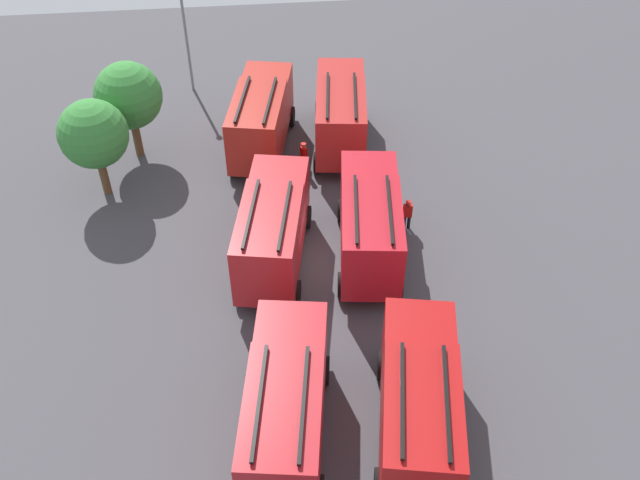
{
  "coord_description": "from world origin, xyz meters",
  "views": [
    {
      "loc": [
        -22.75,
        2.39,
        22.38
      ],
      "look_at": [
        0.0,
        0.0,
        1.4
      ],
      "focal_mm": 39.86,
      "sensor_mm": 36.0,
      "label": 1
    }
  ],
  "objects_px": {
    "firefighter_1": "(407,214)",
    "lamppost": "(186,33)",
    "fire_truck_4": "(273,227)",
    "tree_0": "(93,134)",
    "fire_truck_2": "(340,112)",
    "tree_1": "(128,96)",
    "fire_truck_1": "(370,222)",
    "fire_truck_5": "(261,117)",
    "fire_truck_3": "(286,404)",
    "fire_truck_0": "(419,402)",
    "traffic_cone_0": "(448,363)",
    "firefighter_0": "(304,156)"
  },
  "relations": [
    {
      "from": "fire_truck_2",
      "to": "tree_1",
      "type": "height_order",
      "value": "tree_1"
    },
    {
      "from": "fire_truck_3",
      "to": "firefighter_1",
      "type": "distance_m",
      "value": 12.59
    },
    {
      "from": "fire_truck_4",
      "to": "tree_0",
      "type": "height_order",
      "value": "tree_0"
    },
    {
      "from": "firefighter_1",
      "to": "lamppost",
      "type": "height_order",
      "value": "lamppost"
    },
    {
      "from": "fire_truck_3",
      "to": "lamppost",
      "type": "relative_size",
      "value": 1.21
    },
    {
      "from": "fire_truck_2",
      "to": "fire_truck_5",
      "type": "relative_size",
      "value": 0.99
    },
    {
      "from": "fire_truck_5",
      "to": "firefighter_1",
      "type": "relative_size",
      "value": 4.69
    },
    {
      "from": "fire_truck_2",
      "to": "tree_1",
      "type": "bearing_deg",
      "value": 94.75
    },
    {
      "from": "fire_truck_4",
      "to": "fire_truck_0",
      "type": "bearing_deg",
      "value": -144.32
    },
    {
      "from": "fire_truck_3",
      "to": "firefighter_0",
      "type": "height_order",
      "value": "fire_truck_3"
    },
    {
      "from": "fire_truck_0",
      "to": "firefighter_1",
      "type": "relative_size",
      "value": 4.69
    },
    {
      "from": "fire_truck_5",
      "to": "firefighter_0",
      "type": "height_order",
      "value": "fire_truck_5"
    },
    {
      "from": "fire_truck_0",
      "to": "tree_0",
      "type": "height_order",
      "value": "tree_0"
    },
    {
      "from": "firefighter_0",
      "to": "lamppost",
      "type": "bearing_deg",
      "value": 103.29
    },
    {
      "from": "fire_truck_1",
      "to": "fire_truck_2",
      "type": "distance_m",
      "value": 8.85
    },
    {
      "from": "fire_truck_1",
      "to": "fire_truck_2",
      "type": "bearing_deg",
      "value": 8.1
    },
    {
      "from": "fire_truck_5",
      "to": "fire_truck_2",
      "type": "bearing_deg",
      "value": -79.26
    },
    {
      "from": "fire_truck_2",
      "to": "traffic_cone_0",
      "type": "bearing_deg",
      "value": -164.52
    },
    {
      "from": "fire_truck_0",
      "to": "lamppost",
      "type": "distance_m",
      "value": 26.48
    },
    {
      "from": "fire_truck_5",
      "to": "firefighter_0",
      "type": "distance_m",
      "value": 3.09
    },
    {
      "from": "fire_truck_2",
      "to": "fire_truck_4",
      "type": "distance_m",
      "value": 9.64
    },
    {
      "from": "firefighter_1",
      "to": "traffic_cone_0",
      "type": "height_order",
      "value": "firefighter_1"
    },
    {
      "from": "fire_truck_3",
      "to": "traffic_cone_0",
      "type": "height_order",
      "value": "fire_truck_3"
    },
    {
      "from": "lamppost",
      "to": "tree_0",
      "type": "bearing_deg",
      "value": 157.31
    },
    {
      "from": "fire_truck_1",
      "to": "fire_truck_3",
      "type": "relative_size",
      "value": 0.99
    },
    {
      "from": "fire_truck_1",
      "to": "firefighter_1",
      "type": "xyz_separation_m",
      "value": [
        1.85,
        -2.12,
        -1.26
      ]
    },
    {
      "from": "fire_truck_2",
      "to": "firefighter_1",
      "type": "height_order",
      "value": "fire_truck_2"
    },
    {
      "from": "fire_truck_5",
      "to": "traffic_cone_0",
      "type": "relative_size",
      "value": 11.49
    },
    {
      "from": "firefighter_0",
      "to": "tree_0",
      "type": "xyz_separation_m",
      "value": [
        -0.76,
        9.98,
        2.52
      ]
    },
    {
      "from": "fire_truck_5",
      "to": "firefighter_1",
      "type": "xyz_separation_m",
      "value": [
        -7.03,
        -6.46,
        -1.26
      ]
    },
    {
      "from": "fire_truck_4",
      "to": "tree_0",
      "type": "xyz_separation_m",
      "value": [
        6.03,
        8.08,
        1.3
      ]
    },
    {
      "from": "fire_truck_0",
      "to": "fire_truck_1",
      "type": "distance_m",
      "value": 9.32
    },
    {
      "from": "tree_0",
      "to": "traffic_cone_0",
      "type": "xyz_separation_m",
      "value": [
        -12.59,
        -14.42,
        -3.13
      ]
    },
    {
      "from": "fire_truck_3",
      "to": "firefighter_0",
      "type": "relative_size",
      "value": 4.46
    },
    {
      "from": "fire_truck_1",
      "to": "fire_truck_4",
      "type": "relative_size",
      "value": 0.99
    },
    {
      "from": "fire_truck_5",
      "to": "tree_0",
      "type": "bearing_deg",
      "value": 120.25
    },
    {
      "from": "fire_truck_0",
      "to": "traffic_cone_0",
      "type": "bearing_deg",
      "value": -23.33
    },
    {
      "from": "fire_truck_1",
      "to": "lamppost",
      "type": "xyz_separation_m",
      "value": [
        15.73,
        8.27,
        1.49
      ]
    },
    {
      "from": "fire_truck_1",
      "to": "tree_0",
      "type": "height_order",
      "value": "tree_0"
    },
    {
      "from": "fire_truck_1",
      "to": "traffic_cone_0",
      "type": "bearing_deg",
      "value": -154.79
    },
    {
      "from": "fire_truck_0",
      "to": "firefighter_0",
      "type": "bearing_deg",
      "value": 19.57
    },
    {
      "from": "fire_truck_5",
      "to": "lamppost",
      "type": "xyz_separation_m",
      "value": [
        6.85,
        3.94,
        1.49
      ]
    },
    {
      "from": "fire_truck_3",
      "to": "firefighter_0",
      "type": "xyz_separation_m",
      "value": [
        15.8,
        -1.97,
        -1.22
      ]
    },
    {
      "from": "fire_truck_2",
      "to": "lamppost",
      "type": "distance_m",
      "value": 10.73
    },
    {
      "from": "fire_truck_4",
      "to": "lamppost",
      "type": "xyz_separation_m",
      "value": [
        15.63,
        4.06,
        1.49
      ]
    },
    {
      "from": "tree_1",
      "to": "fire_truck_2",
      "type": "bearing_deg",
      "value": -92.2
    },
    {
      "from": "firefighter_1",
      "to": "fire_truck_0",
      "type": "bearing_deg",
      "value": 177.56
    },
    {
      "from": "fire_truck_3",
      "to": "tree_1",
      "type": "height_order",
      "value": "tree_1"
    },
    {
      "from": "fire_truck_2",
      "to": "fire_truck_3",
      "type": "bearing_deg",
      "value": 173.95
    },
    {
      "from": "fire_truck_4",
      "to": "fire_truck_5",
      "type": "height_order",
      "value": "same"
    }
  ]
}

